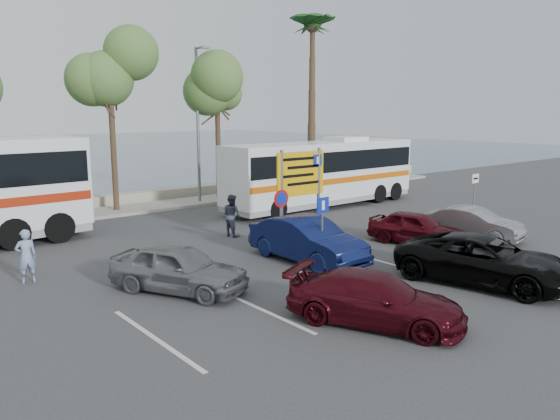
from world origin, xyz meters
TOP-DOWN VIEW (x-y plane):
  - ground at (0.00, 0.00)m, footprint 120.00×120.00m
  - kerb_strip at (0.00, 14.00)m, footprint 44.00×2.40m
  - seawall at (0.00, 16.00)m, footprint 48.00×0.80m
  - tree_mid at (-1.50, 14.00)m, footprint 3.20×3.20m
  - tree_right at (4.50, 14.00)m, footprint 3.20×3.20m
  - palm_tree at (11.50, 14.00)m, footprint 4.80×4.80m
  - street_lamp_right at (3.00, 13.52)m, footprint 0.45×1.15m
  - direction_sign at (1.00, 3.20)m, footprint 2.20×0.12m
  - sign_no_stop at (-0.60, 2.38)m, footprint 0.60×0.08m
  - sign_parking at (-0.20, 0.79)m, footprint 0.50×0.07m
  - sign_taxi at (9.80, 1.49)m, footprint 0.50×0.07m
  - lane_markings at (-1.14, -1.00)m, footprint 12.02×4.20m
  - coach_bus_right at (7.50, 8.80)m, footprint 11.56×2.72m
  - car_silver_a at (-5.00, 1.50)m, footprint 3.21×4.21m
  - car_blue at (-0.20, 1.50)m, footprint 1.61×4.48m
  - car_maroon at (-2.60, -3.50)m, footprint 3.32×4.51m
  - car_red at (4.60, 0.67)m, footprint 2.25×3.88m
  - suv_black at (2.20, -3.49)m, footprint 3.33×5.37m
  - car_silver_b at (7.00, -0.22)m, footprint 1.96×3.92m
  - pedestrian_near at (-8.03, 5.00)m, footprint 0.61×0.42m
  - pedestrian_far at (0.00, 6.18)m, footprint 0.74×0.89m

SIDE VIEW (x-z plane):
  - ground at x=0.00m, z-range 0.00..0.00m
  - lane_markings at x=-1.14m, z-range 0.00..0.01m
  - kerb_strip at x=0.00m, z-range 0.00..0.15m
  - seawall at x=0.00m, z-range 0.00..0.60m
  - car_maroon at x=-2.60m, z-range 0.00..1.21m
  - car_silver_b at x=7.00m, z-range 0.00..1.23m
  - car_red at x=4.60m, z-range 0.00..1.24m
  - car_silver_a at x=-5.00m, z-range 0.00..1.34m
  - suv_black at x=2.20m, z-range 0.00..1.39m
  - car_blue at x=-0.20m, z-range 0.00..1.47m
  - pedestrian_near at x=-8.03m, z-range 0.00..1.60m
  - pedestrian_far at x=0.00m, z-range 0.00..1.69m
  - sign_taxi at x=9.80m, z-range 0.32..2.52m
  - sign_parking at x=-0.20m, z-range 0.34..2.59m
  - sign_no_stop at x=-0.60m, z-range 0.40..2.75m
  - coach_bus_right at x=7.50m, z-range -0.13..3.46m
  - direction_sign at x=1.00m, z-range 0.63..4.23m
  - street_lamp_right at x=3.00m, z-range 0.59..8.60m
  - tree_right at x=4.50m, z-range 2.47..9.87m
  - tree_mid at x=-1.50m, z-range 2.65..10.65m
  - palm_tree at x=11.50m, z-range 4.27..15.47m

